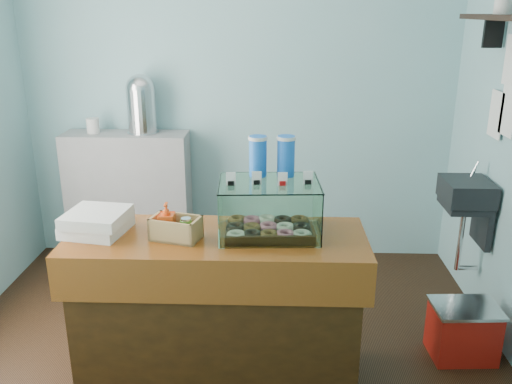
{
  "coord_description": "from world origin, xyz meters",
  "views": [
    {
      "loc": [
        0.31,
        -2.89,
        2.05
      ],
      "look_at": [
        0.21,
        -0.15,
        1.11
      ],
      "focal_mm": 38.0,
      "sensor_mm": 36.0,
      "label": 1
    }
  ],
  "objects_px": {
    "display_case": "(270,203)",
    "red_cooler": "(463,331)",
    "coffee_urn": "(141,103)",
    "counter": "(218,309)"
  },
  "relations": [
    {
      "from": "display_case",
      "to": "red_cooler",
      "type": "xyz_separation_m",
      "value": [
        1.19,
        0.2,
        -0.89
      ]
    },
    {
      "from": "coffee_urn",
      "to": "red_cooler",
      "type": "bearing_deg",
      "value": -30.68
    },
    {
      "from": "counter",
      "to": "display_case",
      "type": "relative_size",
      "value": 2.92
    },
    {
      "from": "counter",
      "to": "display_case",
      "type": "xyz_separation_m",
      "value": [
        0.28,
        0.08,
        0.6
      ]
    },
    {
      "from": "counter",
      "to": "coffee_urn",
      "type": "distance_m",
      "value": 1.97
    },
    {
      "from": "display_case",
      "to": "coffee_urn",
      "type": "xyz_separation_m",
      "value": [
        -1.03,
        1.52,
        0.28
      ]
    },
    {
      "from": "coffee_urn",
      "to": "counter",
      "type": "bearing_deg",
      "value": -64.69
    },
    {
      "from": "counter",
      "to": "coffee_urn",
      "type": "relative_size",
      "value": 3.43
    },
    {
      "from": "counter",
      "to": "red_cooler",
      "type": "bearing_deg",
      "value": 10.48
    },
    {
      "from": "display_case",
      "to": "counter",
      "type": "bearing_deg",
      "value": -168.0
    }
  ]
}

